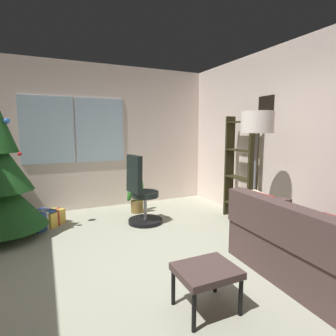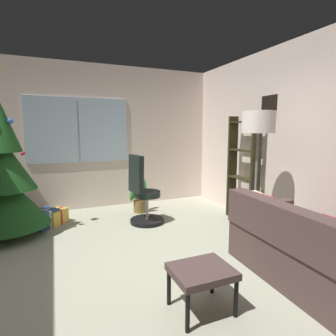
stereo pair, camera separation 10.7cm
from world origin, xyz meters
TOP-DOWN VIEW (x-y plane):
  - ground_plane at (0.00, 0.00)m, footprint 4.64×5.57m
  - wall_back_with_windows at (-0.02, 2.83)m, footprint 4.64×0.12m
  - wall_right_with_frames at (2.37, 0.00)m, footprint 0.12×5.57m
  - couch at (1.63, -0.90)m, footprint 1.56×1.81m
  - footstool at (0.29, -0.73)m, footprint 0.50×0.42m
  - holiday_tree at (-1.44, 1.75)m, footprint 1.13×1.13m
  - gift_box_gold at (-0.82, 2.05)m, footprint 0.41×0.42m
  - gift_box_blue at (-0.99, 1.97)m, footprint 0.47×0.46m
  - office_chair at (0.51, 1.53)m, footprint 0.56×0.56m
  - bookshelf at (2.10, 1.04)m, footprint 0.18×0.64m
  - floor_lamp at (1.67, 0.23)m, footprint 0.42×0.42m
  - potted_plant at (0.61, 2.13)m, footprint 0.42×0.30m

SIDE VIEW (x-z plane):
  - ground_plane at x=0.00m, z-range -0.10..0.00m
  - gift_box_gold at x=-0.82m, z-range 0.00..0.24m
  - gift_box_blue at x=-0.99m, z-range 0.00..0.28m
  - potted_plant at x=0.61m, z-range -0.04..0.62m
  - couch at x=1.63m, z-range -0.11..0.71m
  - footstool at x=0.29m, z-range 0.14..0.52m
  - office_chair at x=0.51m, z-range -0.12..1.01m
  - bookshelf at x=2.10m, z-range -0.10..1.66m
  - holiday_tree at x=-1.44m, z-range -0.39..1.99m
  - wall_right_with_frames at x=2.37m, z-range 0.00..2.76m
  - wall_back_with_windows at x=-0.02m, z-range 0.01..2.77m
  - floor_lamp at x=1.67m, z-range 0.65..2.41m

